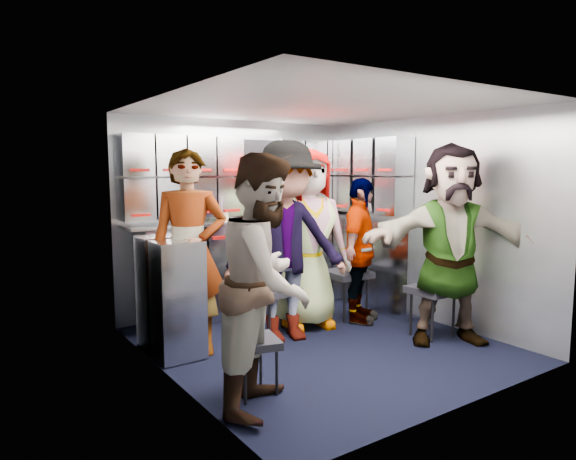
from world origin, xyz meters
TOP-DOWN VIEW (x-y plane):
  - floor at (0.00, 0.00)m, footprint 3.00×3.00m
  - wall_back at (0.00, 1.50)m, footprint 2.80×0.04m
  - wall_left at (-1.40, 0.00)m, footprint 0.04×3.00m
  - wall_right at (1.40, 0.00)m, footprint 0.04×3.00m
  - ceiling at (0.00, 0.00)m, footprint 2.80×3.00m
  - cart_bank_back at (0.00, 1.29)m, footprint 2.68×0.38m
  - cart_bank_left at (-1.19, 0.56)m, footprint 0.38×0.76m
  - counter at (0.00, 1.29)m, footprint 2.68×0.42m
  - locker_bank_back at (0.00, 1.35)m, footprint 2.68×0.28m
  - locker_bank_right at (1.25, 0.70)m, footprint 0.28×1.00m
  - right_cabinet at (1.25, 0.60)m, footprint 0.28×1.20m
  - coffee_niche at (0.18, 1.41)m, footprint 0.46×0.16m
  - red_latch_strip at (0.00, 1.09)m, footprint 2.60×0.02m
  - jump_seat_near_left at (-1.03, -0.56)m, footprint 0.41×0.39m
  - jump_seat_mid_left at (-0.18, 0.47)m, footprint 0.42×0.41m
  - jump_seat_center at (0.22, 0.69)m, footprint 0.38×0.36m
  - jump_seat_mid_right at (0.75, 0.51)m, footprint 0.45×0.43m
  - jump_seat_near_right at (1.01, -0.42)m, footprint 0.41×0.39m
  - attendant_standing at (-1.05, 0.46)m, footprint 0.76×0.66m
  - attendant_arc_a at (-1.03, -0.74)m, footprint 1.03×1.01m
  - attendant_arc_b at (-0.18, 0.29)m, footprint 1.29×0.91m
  - attendant_arc_c at (0.22, 0.51)m, footprint 0.98×0.76m
  - attendant_arc_d at (0.75, 0.33)m, footprint 0.91×0.80m
  - attendant_arc_e at (1.01, -0.60)m, footprint 1.71×1.33m
  - bottle_left at (-0.35, 1.24)m, footprint 0.06×0.06m
  - bottle_mid at (0.09, 1.24)m, footprint 0.07×0.07m
  - bottle_right at (0.36, 1.24)m, footprint 0.07×0.07m
  - cup_left at (-0.31, 1.23)m, footprint 0.07×0.07m
  - cup_right at (0.61, 1.23)m, footprint 0.08×0.08m

SIDE VIEW (x-z plane):
  - floor at x=0.00m, z-range 0.00..0.00m
  - jump_seat_near_left at x=-1.03m, z-range 0.15..0.56m
  - jump_seat_center at x=0.22m, z-range 0.17..0.61m
  - jump_seat_mid_left at x=-0.18m, z-range 0.17..0.62m
  - jump_seat_near_right at x=1.01m, z-range 0.18..0.66m
  - jump_seat_mid_right at x=0.75m, z-range 0.19..0.69m
  - cart_bank_back at x=0.00m, z-range 0.00..0.99m
  - cart_bank_left at x=-1.19m, z-range 0.00..0.99m
  - right_cabinet at x=1.25m, z-range 0.00..1.00m
  - attendant_arc_d at x=0.75m, z-range 0.00..1.48m
  - attendant_arc_a at x=-1.03m, z-range 0.00..1.67m
  - attendant_standing at x=-1.05m, z-range 0.00..1.74m
  - red_latch_strip at x=0.00m, z-range 0.86..0.90m
  - attendant_arc_c at x=0.22m, z-range 0.00..1.77m
  - attendant_arc_e at x=1.01m, z-range 0.00..1.81m
  - attendant_arc_b at x=-0.18m, z-range 0.00..1.82m
  - counter at x=0.00m, z-range 1.00..1.03m
  - wall_back at x=0.00m, z-range 0.00..2.10m
  - wall_left at x=-1.40m, z-range 0.00..2.10m
  - wall_right at x=1.40m, z-range 0.00..2.10m
  - cup_left at x=-0.31m, z-range 1.03..1.12m
  - cup_right at x=0.61m, z-range 1.03..1.14m
  - bottle_mid at x=0.09m, z-range 1.03..1.25m
  - bottle_right at x=0.36m, z-range 1.03..1.28m
  - bottle_left at x=-0.35m, z-range 1.03..1.29m
  - coffee_niche at x=0.18m, z-range 1.05..1.89m
  - locker_bank_back at x=0.00m, z-range 1.08..1.90m
  - locker_bank_right at x=1.25m, z-range 1.08..1.90m
  - ceiling at x=0.00m, z-range 2.09..2.11m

